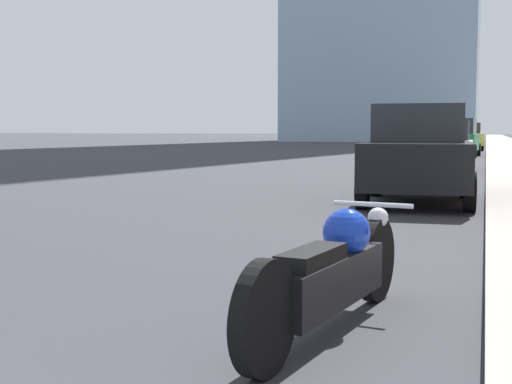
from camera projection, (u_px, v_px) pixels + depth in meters
The scene contains 6 objects.
motorcycle at pixel (333, 272), 4.72m from camera, with size 0.72×2.55×0.79m.
parked_car_black at pixel (419, 155), 12.82m from camera, with size 2.08×4.02×1.77m.
parked_car_silver at pixel (445, 145), 23.43m from camera, with size 1.91×4.16×1.62m.
parked_car_green at pixel (458, 138), 34.33m from camera, with size 2.18×4.39×1.85m.
parked_car_yellow at pixel (467, 137), 44.68m from camera, with size 2.09×3.95×1.73m.
parked_car_white at pixel (470, 135), 56.88m from camera, with size 2.13×4.03×1.79m.
Camera 1 is at (3.55, 0.07, 1.34)m, focal length 50.00 mm.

